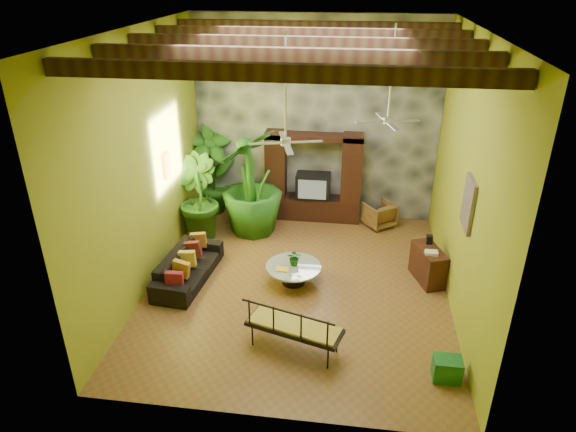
# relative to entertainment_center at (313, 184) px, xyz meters

# --- Properties ---
(ground) EXTENTS (7.00, 7.00, 0.00)m
(ground) POSITION_rel_entertainment_center_xyz_m (0.00, -3.14, -0.97)
(ground) COLOR brown
(ground) RESTS_ON ground
(ceiling) EXTENTS (6.00, 7.00, 0.02)m
(ceiling) POSITION_rel_entertainment_center_xyz_m (0.00, -3.14, 4.03)
(ceiling) COLOR silver
(ceiling) RESTS_ON back_wall
(back_wall) EXTENTS (6.00, 0.02, 5.00)m
(back_wall) POSITION_rel_entertainment_center_xyz_m (0.00, 0.36, 1.53)
(back_wall) COLOR #999A23
(back_wall) RESTS_ON ground
(left_wall) EXTENTS (0.02, 7.00, 5.00)m
(left_wall) POSITION_rel_entertainment_center_xyz_m (-3.00, -3.14, 1.53)
(left_wall) COLOR #999A23
(left_wall) RESTS_ON ground
(right_wall) EXTENTS (0.02, 7.00, 5.00)m
(right_wall) POSITION_rel_entertainment_center_xyz_m (3.00, -3.14, 1.53)
(right_wall) COLOR #999A23
(right_wall) RESTS_ON ground
(stone_accent_wall) EXTENTS (5.98, 0.10, 4.98)m
(stone_accent_wall) POSITION_rel_entertainment_center_xyz_m (0.00, 0.30, 1.53)
(stone_accent_wall) COLOR #3B3E43
(stone_accent_wall) RESTS_ON ground
(ceiling_beams) EXTENTS (5.95, 5.36, 0.22)m
(ceiling_beams) POSITION_rel_entertainment_center_xyz_m (0.00, -3.14, 3.81)
(ceiling_beams) COLOR #322210
(ceiling_beams) RESTS_ON ceiling
(entertainment_center) EXTENTS (2.40, 0.55, 2.30)m
(entertainment_center) POSITION_rel_entertainment_center_xyz_m (0.00, 0.00, 0.00)
(entertainment_center) COLOR #32160E
(entertainment_center) RESTS_ON ground
(ceiling_fan_front) EXTENTS (1.28, 1.28, 1.86)m
(ceiling_fan_front) POSITION_rel_entertainment_center_xyz_m (-0.20, -3.54, 2.44)
(ceiling_fan_front) COLOR silver
(ceiling_fan_front) RESTS_ON ceiling
(ceiling_fan_back) EXTENTS (1.28, 1.28, 1.86)m
(ceiling_fan_back) POSITION_rel_entertainment_center_xyz_m (1.60, -1.94, 2.44)
(ceiling_fan_back) COLOR silver
(ceiling_fan_back) RESTS_ON ceiling
(wall_art_mask) EXTENTS (0.06, 0.32, 0.55)m
(wall_art_mask) POSITION_rel_entertainment_center_xyz_m (-2.96, -2.14, 1.13)
(wall_art_mask) COLOR #C48517
(wall_art_mask) RESTS_ON left_wall
(wall_art_painting) EXTENTS (0.06, 0.70, 0.90)m
(wall_art_painting) POSITION_rel_entertainment_center_xyz_m (2.96, -3.74, 1.33)
(wall_art_painting) COLOR #255388
(wall_art_painting) RESTS_ON right_wall
(sofa) EXTENTS (1.01, 2.15, 0.61)m
(sofa) POSITION_rel_entertainment_center_xyz_m (-2.30, -3.25, -0.66)
(sofa) COLOR black
(sofa) RESTS_ON ground
(wicker_armchair) EXTENTS (0.94, 0.95, 0.62)m
(wicker_armchair) POSITION_rel_entertainment_center_xyz_m (1.70, -0.21, -0.65)
(wicker_armchair) COLOR olive
(wicker_armchair) RESTS_ON ground
(tall_plant_a) EXTENTS (1.54, 1.36, 2.44)m
(tall_plant_a) POSITION_rel_entertainment_center_xyz_m (-2.64, 0.01, 0.26)
(tall_plant_a) COLOR #29691B
(tall_plant_a) RESTS_ON ground
(tall_plant_b) EXTENTS (1.44, 1.44, 2.05)m
(tall_plant_b) POSITION_rel_entertainment_center_xyz_m (-2.61, -1.39, 0.06)
(tall_plant_b) COLOR #265717
(tall_plant_b) RESTS_ON ground
(tall_plant_c) EXTENTS (1.96, 1.96, 2.59)m
(tall_plant_c) POSITION_rel_entertainment_center_xyz_m (-1.39, -0.92, 0.33)
(tall_plant_c) COLOR #26661B
(tall_plant_c) RESTS_ON ground
(coffee_table) EXTENTS (1.14, 1.14, 0.40)m
(coffee_table) POSITION_rel_entertainment_center_xyz_m (-0.11, -3.07, -0.71)
(coffee_table) COLOR black
(coffee_table) RESTS_ON ground
(centerpiece_plant) EXTENTS (0.31, 0.27, 0.34)m
(centerpiece_plant) POSITION_rel_entertainment_center_xyz_m (-0.09, -3.02, -0.40)
(centerpiece_plant) COLOR #1A5716
(centerpiece_plant) RESTS_ON coffee_table
(yellow_tray) EXTENTS (0.26, 0.20, 0.03)m
(yellow_tray) POSITION_rel_entertainment_center_xyz_m (-0.32, -3.25, -0.55)
(yellow_tray) COLOR yellow
(yellow_tray) RESTS_ON coffee_table
(iron_bench) EXTENTS (1.72, 1.04, 0.57)m
(iron_bench) POSITION_rel_entertainment_center_xyz_m (0.16, -5.18, -0.43)
(iron_bench) COLOR black
(iron_bench) RESTS_ON ground
(side_console) EXTENTS (0.70, 1.01, 0.74)m
(side_console) POSITION_rel_entertainment_center_xyz_m (2.64, -2.60, -0.59)
(side_console) COLOR #361D11
(side_console) RESTS_ON ground
(green_bin) EXTENTS (0.44, 0.33, 0.39)m
(green_bin) POSITION_rel_entertainment_center_xyz_m (2.65, -5.48, -0.77)
(green_bin) COLOR #1C6A36
(green_bin) RESTS_ON ground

